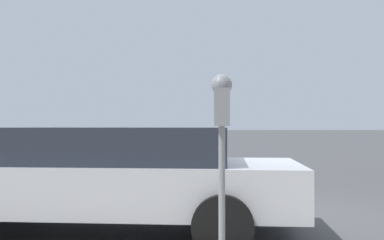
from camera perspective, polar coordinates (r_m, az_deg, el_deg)
ground_plane at (r=6.80m, az=11.40°, el=-12.05°), size 220.00×220.00×0.00m
parking_meter at (r=4.06m, az=3.80°, el=0.36°), size 0.21×0.19×1.66m
car_silver at (r=5.72m, az=-10.86°, el=-6.94°), size 2.08×4.90×1.32m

